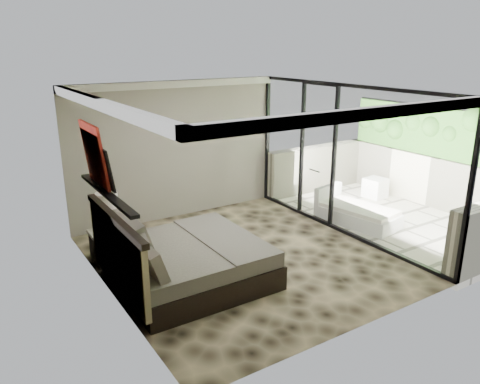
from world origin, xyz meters
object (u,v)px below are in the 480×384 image
ottoman (375,188)px  nightstand (109,245)px  lounger (355,213)px  bed (183,261)px  table_lamp (107,207)px

ottoman → nightstand: bearing=179.9°
ottoman → lounger: size_ratio=0.26×
bed → ottoman: bearing=13.4°
table_lamp → lounger: size_ratio=0.38×
bed → ottoman: bed is taller
bed → lounger: size_ratio=1.27×
bed → nightstand: size_ratio=3.93×
bed → table_lamp: bearing=115.7°
bed → table_lamp: bed is taller
bed → ottoman: 5.83m
ottoman → lounger: (-1.61, -0.93, -0.03)m
bed → table_lamp: 1.65m
table_lamp → ottoman: size_ratio=1.43×
bed → nightstand: (-0.70, 1.36, -0.08)m
nightstand → ottoman: (6.37, -0.01, -0.05)m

